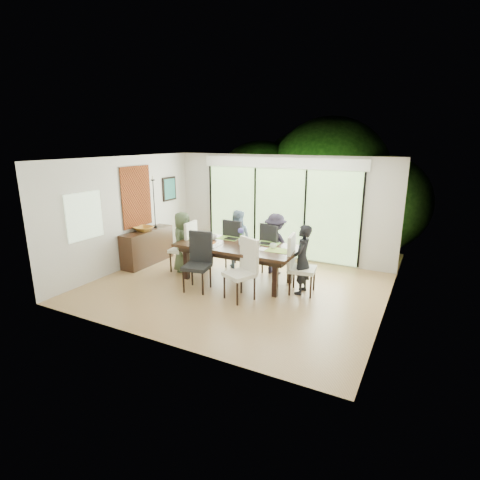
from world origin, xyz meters
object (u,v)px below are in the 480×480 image
at_px(chair_left_end, 182,246).
at_px(person_right_end, 302,260).
at_px(chair_right_end, 303,265).
at_px(cup_a, 214,237).
at_px(bowl, 144,229).
at_px(chair_far_right, 275,248).
at_px(cup_b, 242,244).
at_px(chair_near_left, 197,262).
at_px(vase, 241,242).
at_px(cup_c, 273,246).
at_px(chair_far_left, 238,243).
at_px(person_far_right, 275,244).
at_px(laptop, 203,240).
at_px(chair_near_right, 239,270).
at_px(sideboard, 148,247).
at_px(table_top, 238,246).
at_px(person_far_left, 237,239).
at_px(person_left_end, 183,242).

xyz_separation_m(chair_left_end, person_right_end, (2.98, 0.00, 0.11)).
relative_size(chair_right_end, cup_a, 8.87).
distance_m(cup_a, bowl, 1.93).
distance_m(chair_far_right, cup_b, 1.07).
xyz_separation_m(chair_near_left, bowl, (-2.12, 0.81, 0.31)).
relative_size(vase, cup_c, 0.97).
bearing_deg(chair_far_left, chair_left_end, 43.63).
relative_size(chair_left_end, person_right_end, 0.85).
height_order(person_far_right, cup_c, person_far_right).
distance_m(laptop, cup_c, 1.66).
distance_m(person_far_right, cup_c, 0.79).
bearing_deg(chair_near_right, sideboard, -171.56).
distance_m(table_top, chair_near_left, 1.02).
distance_m(chair_right_end, person_right_end, 0.11).
height_order(person_far_left, bowl, person_far_left).
bearing_deg(cup_c, sideboard, -178.99).
bearing_deg(person_far_left, vase, 116.85).
bearing_deg(person_far_right, cup_b, 76.25).
height_order(table_top, sideboard, sideboard).
bearing_deg(sideboard, chair_near_left, -23.21).
height_order(chair_far_right, laptop, chair_far_right).
relative_size(chair_near_left, person_right_end, 0.85).
relative_size(chair_near_left, person_far_left, 0.85).
bearing_deg(cup_c, chair_far_left, 149.04).
relative_size(chair_right_end, person_left_end, 0.85).
height_order(person_right_end, person_far_left, same).
height_order(person_far_left, person_far_right, same).
bearing_deg(chair_near_right, laptop, 174.99).
distance_m(chair_left_end, sideboard, 1.14).
height_order(vase, bowl, bowl).
relative_size(table_top, chair_right_end, 2.18).
xyz_separation_m(table_top, chair_far_left, (-0.45, 0.85, -0.19)).
bearing_deg(chair_left_end, laptop, 75.15).
xyz_separation_m(chair_left_end, cup_a, (0.80, 0.15, 0.28)).
height_order(chair_right_end, chair_near_left, same).
relative_size(chair_near_left, laptop, 3.33).
distance_m(vase, bowl, 2.67).
bearing_deg(cup_b, chair_near_left, -130.17).
xyz_separation_m(person_left_end, cup_c, (2.28, 0.10, 0.17)).
xyz_separation_m(chair_far_right, cup_c, (0.25, -0.75, 0.28)).
height_order(person_far_left, vase, person_far_left).
distance_m(chair_left_end, chair_right_end, 3.00).
xyz_separation_m(table_top, chair_left_end, (-1.50, -0.00, -0.19)).
relative_size(chair_far_right, chair_near_left, 1.00).
bearing_deg(cup_b, chair_near_right, -65.56).
relative_size(vase, cup_a, 0.97).
bearing_deg(cup_c, cup_b, -162.90).
relative_size(vase, cup_b, 1.20).
bearing_deg(chair_near_right, cup_b, 139.13).
bearing_deg(chair_far_left, cup_a, 74.99).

